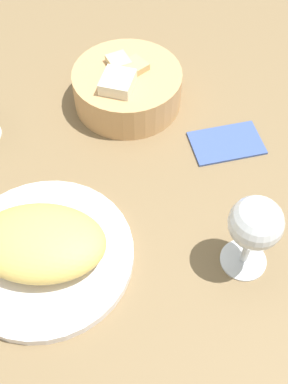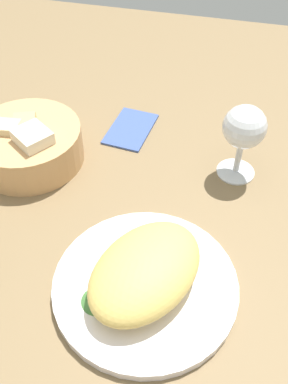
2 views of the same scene
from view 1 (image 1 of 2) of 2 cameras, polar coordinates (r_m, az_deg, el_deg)
name	(u,v)px [view 1 (image 1 of 2)]	position (r cm, az deg, el deg)	size (l,w,h in cm)	color
ground_plane	(103,196)	(71.44, -4.87, -0.53)	(140.00, 140.00, 2.00)	olive
plate	(45,255)	(65.40, -11.61, -7.27)	(23.49, 23.49, 1.40)	white
omelette	(40,242)	(62.57, -12.11, -5.80)	(16.79, 11.45, 5.22)	#DBB95C
lettuce_garnish	(6,227)	(67.17, -15.96, -4.01)	(4.14, 4.14, 1.38)	#447D3A
bread_basket	(127,87)	(80.59, -2.03, 12.21)	(17.64, 17.64, 8.03)	tan
wine_glass_near	(255,226)	(58.57, 12.89, -3.96)	(6.62, 6.62, 12.55)	silver
folded_napkin	(227,142)	(77.06, 9.69, 5.80)	(11.00, 7.00, 0.80)	#3E579D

